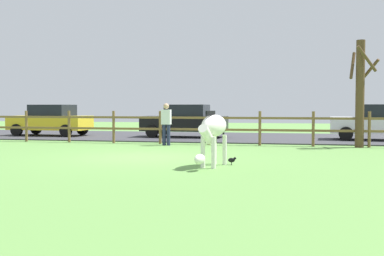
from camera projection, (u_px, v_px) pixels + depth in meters
name	position (u px, v px, depth m)	size (l,w,h in m)	color
ground_plane	(144.00, 157.00, 14.06)	(60.00, 60.00, 0.00)	#5B8C42
parking_asphalt	(203.00, 137.00, 23.14)	(28.00, 7.40, 0.05)	#38383D
paddock_fence	(160.00, 125.00, 19.11)	(20.25, 0.11, 1.34)	brown
bare_tree	(360.00, 91.00, 17.33)	(1.11, 1.27, 3.96)	#513A23
zebra	(213.00, 130.00, 11.80)	(0.72, 1.92, 1.41)	white
crow_on_grass	(232.00, 160.00, 12.24)	(0.21, 0.10, 0.20)	black
parked_car_black	(185.00, 121.00, 22.57)	(4.05, 1.99, 1.56)	black
parked_car_yellow	(51.00, 120.00, 23.75)	(4.06, 1.99, 1.56)	yellow
parked_car_white	(379.00, 122.00, 20.57)	(4.11, 2.11, 1.56)	white
visitor_near_fence	(166.00, 122.00, 18.30)	(0.37, 0.23, 1.64)	#232847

